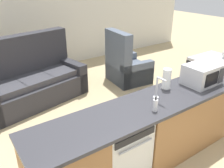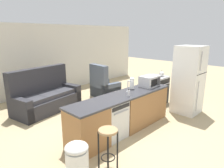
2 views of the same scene
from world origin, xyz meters
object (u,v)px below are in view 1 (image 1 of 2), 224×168
at_px(dishwasher, 118,150).
at_px(microwave, 202,74).
at_px(paper_towel_roll, 167,79).
at_px(couch, 30,82).
at_px(stove_range, 210,80).
at_px(armchair, 125,67).
at_px(soap_bottle, 155,105).

height_order(dishwasher, microwave, microwave).
bearing_deg(paper_towel_roll, couch, 114.67).
bearing_deg(paper_towel_roll, stove_range, 12.81).
relative_size(microwave, armchair, 0.42).
distance_m(stove_range, paper_towel_roll, 1.83).
relative_size(dishwasher, armchair, 0.70).
distance_m(microwave, paper_towel_roll, 0.56).
height_order(microwave, couch, couch).
distance_m(microwave, armchair, 2.38).
height_order(dishwasher, soap_bottle, soap_bottle).
relative_size(soap_bottle, couch, 0.08).
height_order(stove_range, soap_bottle, soap_bottle).
height_order(couch, armchair, couch).
bearing_deg(armchair, dishwasher, -129.71).
xyz_separation_m(paper_towel_roll, armchair, (0.95, 2.08, -0.69)).
xyz_separation_m(dishwasher, paper_towel_roll, (0.91, 0.16, 0.62)).
relative_size(paper_towel_roll, couch, 0.13).
relative_size(paper_towel_roll, soap_bottle, 1.60).
bearing_deg(couch, armchair, -10.07).
relative_size(dishwasher, stove_range, 0.93).
relative_size(stove_range, armchair, 0.75).
distance_m(soap_bottle, armchair, 2.89).
bearing_deg(paper_towel_roll, soap_bottle, -147.80).
distance_m(dishwasher, paper_towel_roll, 1.11).
height_order(stove_range, couch, couch).
distance_m(stove_range, armchair, 1.85).
bearing_deg(microwave, armchair, 79.32).
distance_m(couch, armchair, 2.11).
bearing_deg(paper_towel_roll, armchair, 65.32).
bearing_deg(paper_towel_roll, microwave, -17.22).
relative_size(stove_range, paper_towel_roll, 3.19).
xyz_separation_m(microwave, armchair, (0.42, 2.24, -0.69)).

